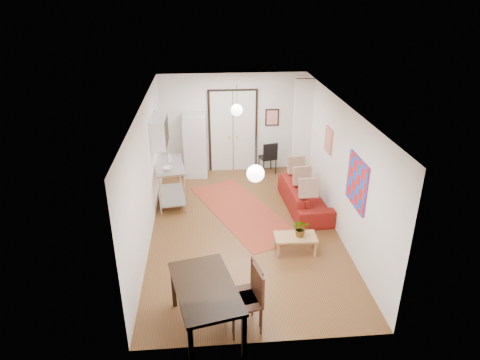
{
  "coord_description": "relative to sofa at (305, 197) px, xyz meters",
  "views": [
    {
      "loc": [
        -0.82,
        -8.51,
        5.13
      ],
      "look_at": [
        -0.09,
        -0.06,
        1.25
      ],
      "focal_mm": 32.0,
      "sensor_mm": 36.0,
      "label": 1
    }
  ],
  "objects": [
    {
      "name": "pendant_front",
      "position": [
        -1.6,
        -2.83,
        1.93
      ],
      "size": [
        0.3,
        0.3,
        0.8
      ],
      "color": "white",
      "rests_on": "ceiling"
    },
    {
      "name": "print_left",
      "position": [
        -3.67,
        1.17,
        1.63
      ],
      "size": [
        0.03,
        0.44,
        0.54
      ],
      "primitive_type": "cube",
      "color": "olive",
      "rests_on": "wall_left"
    },
    {
      "name": "potted_plant",
      "position": [
        -0.52,
        -1.89,
        0.25
      ],
      "size": [
        0.35,
        0.3,
        0.38
      ],
      "primitive_type": "imported",
      "rotation": [
        0.0,
        0.0,
        -0.03
      ],
      "color": "#417032",
      "rests_on": "coffee_table"
    },
    {
      "name": "dining_table",
      "position": [
        -2.5,
        -3.98,
        0.46
      ],
      "size": [
        1.24,
        1.75,
        0.88
      ],
      "rotation": [
        0.0,
        0.0,
        0.22
      ],
      "color": "black",
      "rests_on": "floor"
    },
    {
      "name": "pendant_back",
      "position": [
        -1.6,
        1.17,
        1.93
      ],
      "size": [
        0.3,
        0.3,
        0.8
      ],
      "color": "white",
      "rests_on": "ceiling"
    },
    {
      "name": "stub_partition",
      "position": [
        0.25,
        1.72,
        1.13
      ],
      "size": [
        0.5,
        0.1,
        2.9
      ],
      "primitive_type": "cube",
      "color": "white",
      "rests_on": "floor"
    },
    {
      "name": "painting_popart",
      "position": [
        0.47,
        -2.08,
        1.33
      ],
      "size": [
        0.05,
        1.0,
        1.0
      ],
      "primitive_type": "cube",
      "color": "red",
      "rests_on": "wall_right"
    },
    {
      "name": "poster_back",
      "position": [
        -0.45,
        2.64,
        1.28
      ],
      "size": [
        0.4,
        0.03,
        0.5
      ],
      "primitive_type": "cube",
      "color": "red",
      "rests_on": "wall_back"
    },
    {
      "name": "sofa",
      "position": [
        0.0,
        0.0,
        0.0
      ],
      "size": [
        0.99,
        2.26,
        0.65
      ],
      "primitive_type": "imported",
      "rotation": [
        0.0,
        0.0,
        1.63
      ],
      "color": "maroon",
      "rests_on": "floor"
    },
    {
      "name": "wall_left",
      "position": [
        -3.7,
        -0.83,
        1.13
      ],
      "size": [
        0.02,
        7.0,
        2.9
      ],
      "primitive_type": "cube",
      "color": "white",
      "rests_on": "floor"
    },
    {
      "name": "coffee_table",
      "position": [
        -0.62,
        -1.89,
        0.01
      ],
      "size": [
        0.88,
        0.51,
        0.39
      ],
      "rotation": [
        0.0,
        0.0,
        -0.03
      ],
      "color": "#A67B4E",
      "rests_on": "floor"
    },
    {
      "name": "painting_abstract",
      "position": [
        0.47,
        -0.03,
        1.48
      ],
      "size": [
        0.05,
        0.5,
        0.6
      ],
      "primitive_type": "cube",
      "color": "beige",
      "rests_on": "wall_right"
    },
    {
      "name": "wall_front",
      "position": [
        -1.6,
        -4.33,
        1.13
      ],
      "size": [
        4.2,
        0.02,
        2.9
      ],
      "primitive_type": "cube",
      "color": "white",
      "rests_on": "floor"
    },
    {
      "name": "dining_chair_near",
      "position": [
        -1.9,
        -3.71,
        0.31
      ],
      "size": [
        0.62,
        0.79,
        1.08
      ],
      "rotation": [
        0.0,
        0.0,
        -1.35
      ],
      "color": "#361A11",
      "rests_on": "floor"
    },
    {
      "name": "black_side_chair",
      "position": [
        -0.6,
        2.42,
        0.25
      ],
      "size": [
        0.54,
        0.54,
        0.97
      ],
      "rotation": [
        0.0,
        0.0,
        3.38
      ],
      "color": "black",
      "rests_on": "floor"
    },
    {
      "name": "soap_bottle",
      "position": [
        -3.35,
        0.87,
        0.84
      ],
      "size": [
        0.13,
        0.13,
        0.22
      ],
      "primitive_type": "imported",
      "rotation": [
        0.0,
        0.0,
        0.38
      ],
      "color": "#5392B5",
      "rests_on": "kitchen_counter"
    },
    {
      "name": "dining_chair_far",
      "position": [
        -1.9,
        -3.86,
        0.31
      ],
      "size": [
        0.62,
        0.79,
        1.08
      ],
      "rotation": [
        0.0,
        0.0,
        -1.35
      ],
      "color": "#361A11",
      "rests_on": "floor"
    },
    {
      "name": "wall_right",
      "position": [
        0.5,
        -0.83,
        1.13
      ],
      "size": [
        0.02,
        7.0,
        2.9
      ],
      "primitive_type": "cube",
      "color": "white",
      "rests_on": "floor"
    },
    {
      "name": "double_doors",
      "position": [
        -1.6,
        2.63,
        0.88
      ],
      "size": [
        1.44,
        0.06,
        2.5
      ],
      "primitive_type": "cube",
      "color": "white",
      "rests_on": "wall_back"
    },
    {
      "name": "fridge",
      "position": [
        -2.7,
        2.32,
        0.59
      ],
      "size": [
        0.68,
        0.68,
        1.82
      ],
      "primitive_type": "cube",
      "rotation": [
        0.0,
        0.0,
        -0.05
      ],
      "color": "silver",
      "rests_on": "floor"
    },
    {
      "name": "ceiling",
      "position": [
        -1.6,
        -0.83,
        2.58
      ],
      "size": [
        4.2,
        7.0,
        0.02
      ],
      "primitive_type": "cube",
      "color": "white",
      "rests_on": "wall_back"
    },
    {
      "name": "wall_back",
      "position": [
        -1.6,
        2.67,
        1.13
      ],
      "size": [
        4.2,
        0.02,
        2.9
      ],
      "primitive_type": "cube",
      "color": "white",
      "rests_on": "floor"
    },
    {
      "name": "wall_cabinet",
      "position": [
        -3.52,
        0.67,
        1.58
      ],
      "size": [
        0.35,
        1.0,
        0.7
      ],
      "primitive_type": "cube",
      "color": "white",
      "rests_on": "wall_left"
    },
    {
      "name": "kilim_rug",
      "position": [
        -1.57,
        -0.04,
        -0.32
      ],
      "size": [
        2.6,
        3.81,
        0.01
      ],
      "primitive_type": "cube",
      "rotation": [
        0.0,
        0.0,
        0.39
      ],
      "color": "#AA452A",
      "rests_on": "floor"
    },
    {
      "name": "bowl",
      "position": [
        -3.35,
        0.32,
        0.76
      ],
      "size": [
        0.32,
        0.32,
        0.06
      ],
      "primitive_type": "imported",
      "rotation": [
        0.0,
        0.0,
        0.38
      ],
      "color": "white",
      "rests_on": "kitchen_counter"
    },
    {
      "name": "kitchen_counter",
      "position": [
        -3.34,
        0.62,
        0.38
      ],
      "size": [
        0.87,
        1.45,
        1.05
      ],
      "rotation": [
        0.0,
        0.0,
        0.14
      ],
      "color": "silver",
      "rests_on": "floor"
    },
    {
      "name": "floor",
      "position": [
        -1.6,
        -0.83,
        -0.32
      ],
      "size": [
        7.0,
        7.0,
        0.0
      ],
      "primitive_type": "plane",
      "color": "brown",
      "rests_on": "ground"
    }
  ]
}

